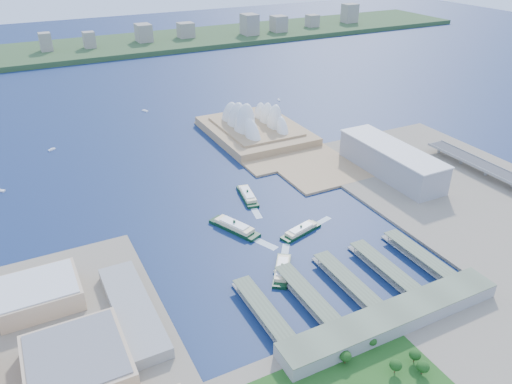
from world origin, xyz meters
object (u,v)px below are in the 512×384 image
toaster_building (391,161)px  ferry_b (247,194)px  ferry_c (282,268)px  ferry_a (234,225)px  opera_house (255,115)px  ferry_d (301,229)px

toaster_building → ferry_b: size_ratio=2.89×
ferry_b → ferry_c: ferry_b is taller
ferry_a → ferry_b: size_ratio=1.12×
opera_house → ferry_c: bearing=-112.9°
ferry_a → ferry_d: ferry_a is taller
opera_house → ferry_c: (-132.34, -313.21, -27.22)m
opera_house → ferry_c: size_ratio=3.56×
ferry_a → ferry_c: 86.57m
ferry_c → ferry_b: bearing=-68.6°
ferry_c → ferry_d: (50.51, 48.83, -0.06)m
toaster_building → ferry_a: (-230.80, -27.06, -14.81)m
opera_house → ferry_d: opera_house is taller
opera_house → ferry_b: (-97.68, -170.65, -26.93)m
opera_house → toaster_building: (90.00, -200.00, -11.50)m
toaster_building → ferry_c: 250.00m
opera_house → ferry_a: (-140.80, -227.06, -26.31)m
toaster_building → ferry_b: toaster_building is taller
ferry_d → opera_house: bearing=-33.1°
opera_house → ferry_b: size_ratio=3.36×
toaster_building → ferry_a: bearing=-173.3°
ferry_c → ferry_d: ferry_c is taller
opera_house → toaster_building: bearing=-65.8°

